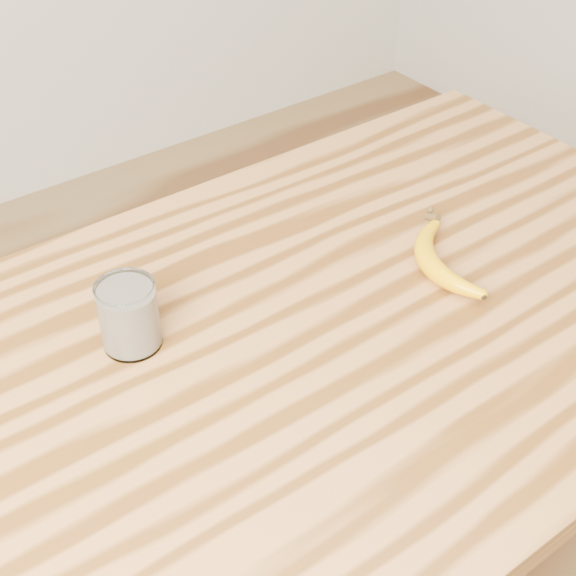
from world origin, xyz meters
TOP-DOWN VIEW (x-y plane):
  - table at (0.00, 0.00)m, footprint 1.20×0.80m
  - smoothie_glass at (-0.29, 0.12)m, footprint 0.08×0.08m
  - banana at (0.13, -0.00)m, footprint 0.19×0.27m

SIDE VIEW (x-z plane):
  - table at x=0.00m, z-range 0.32..1.22m
  - banana at x=0.13m, z-range 0.90..0.93m
  - smoothie_glass at x=-0.29m, z-range 0.90..1.00m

